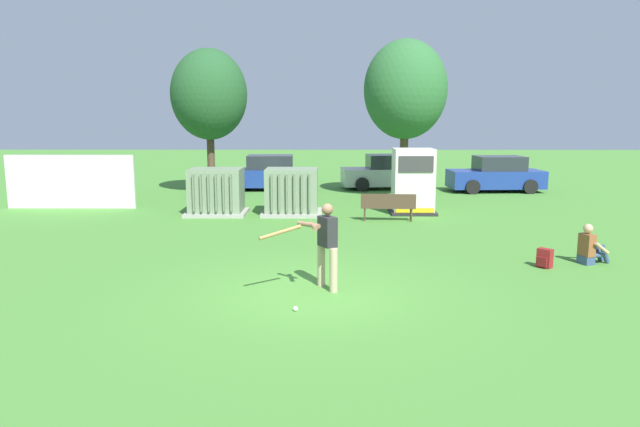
% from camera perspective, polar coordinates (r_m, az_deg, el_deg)
% --- Properties ---
extents(ground_plane, '(96.00, 96.00, 0.00)m').
position_cam_1_polar(ground_plane, '(11.47, -0.75, -7.87)').
color(ground_plane, '#478433').
extents(fence_panel, '(4.80, 0.12, 2.00)m').
position_cam_1_polar(fence_panel, '(23.59, -23.33, 2.88)').
color(fence_panel, silver).
rests_on(fence_panel, ground).
extents(transformer_west, '(2.10, 1.70, 1.62)m').
position_cam_1_polar(transformer_west, '(20.65, -10.15, 2.08)').
color(transformer_west, '#9E9B93').
rests_on(transformer_west, ground).
extents(transformer_mid_west, '(2.10, 1.70, 1.62)m').
position_cam_1_polar(transformer_mid_west, '(20.34, -2.79, 2.11)').
color(transformer_mid_west, '#9E9B93').
rests_on(transformer_mid_west, ground).
extents(generator_enclosure, '(1.60, 1.40, 2.30)m').
position_cam_1_polar(generator_enclosure, '(20.80, 9.13, 3.13)').
color(generator_enclosure, '#262626').
rests_on(generator_enclosure, ground).
extents(park_bench, '(1.82, 0.51, 0.92)m').
position_cam_1_polar(park_bench, '(19.20, 6.72, 0.83)').
color(park_bench, '#4C3828').
rests_on(park_bench, ground).
extents(batter, '(1.49, 1.07, 1.74)m').
position_cam_1_polar(batter, '(11.50, 0.49, -2.81)').
color(batter, tan).
rests_on(batter, ground).
extents(sports_ball, '(0.09, 0.09, 0.09)m').
position_cam_1_polar(sports_ball, '(10.48, -2.42, -9.35)').
color(sports_ball, white).
rests_on(sports_ball, ground).
extents(seated_spectator, '(0.79, 0.64, 0.96)m').
position_cam_1_polar(seated_spectator, '(15.02, 25.04, -3.10)').
color(seated_spectator, '#384C75').
rests_on(seated_spectator, ground).
extents(backpack, '(0.38, 0.38, 0.44)m').
position_cam_1_polar(backpack, '(14.27, 21.23, -4.14)').
color(backpack, maroon).
rests_on(backpack, ground).
extents(tree_left, '(3.30, 3.30, 6.31)m').
position_cam_1_polar(tree_left, '(26.11, -10.87, 11.40)').
color(tree_left, '#4C3828').
rests_on(tree_left, ground).
extents(tree_center_left, '(3.42, 3.42, 6.53)m').
position_cam_1_polar(tree_center_left, '(24.54, 8.40, 11.94)').
color(tree_center_left, brown).
rests_on(tree_center_left, ground).
extents(parked_car_leftmost, '(4.27, 2.05, 1.62)m').
position_cam_1_polar(parked_car_leftmost, '(27.24, -5.13, 3.92)').
color(parked_car_leftmost, navy).
rests_on(parked_car_leftmost, ground).
extents(parked_car_left_of_center, '(4.34, 2.22, 1.62)m').
position_cam_1_polar(parked_car_left_of_center, '(27.71, 6.65, 3.99)').
color(parked_car_left_of_center, '#B2B2B7').
rests_on(parked_car_left_of_center, ground).
extents(parked_car_right_of_center, '(4.29, 2.09, 1.62)m').
position_cam_1_polar(parked_car_right_of_center, '(27.72, 16.96, 3.63)').
color(parked_car_right_of_center, navy).
rests_on(parked_car_right_of_center, ground).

